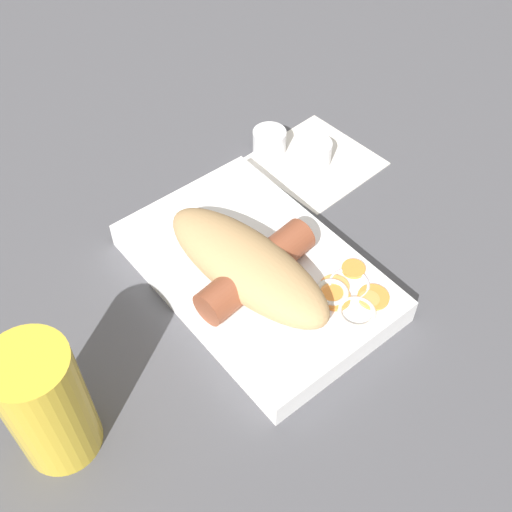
# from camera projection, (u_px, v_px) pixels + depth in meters

# --- Properties ---
(ground_plane) EXTENTS (3.00, 3.00, 0.00)m
(ground_plane) POSITION_uv_depth(u_px,v_px,m) (256.00, 281.00, 0.67)
(ground_plane) COLOR #4C4C51
(food_tray) EXTENTS (0.28, 0.18, 0.03)m
(food_tray) POSITION_uv_depth(u_px,v_px,m) (256.00, 272.00, 0.66)
(food_tray) COLOR white
(food_tray) RESTS_ON ground_plane
(bread_roll) EXTENTS (0.21, 0.10, 0.05)m
(bread_roll) POSITION_uv_depth(u_px,v_px,m) (247.00, 265.00, 0.62)
(bread_roll) COLOR tan
(bread_roll) RESTS_ON food_tray
(sausage) EXTENTS (0.17, 0.14, 0.04)m
(sausage) POSITION_uv_depth(u_px,v_px,m) (256.00, 270.00, 0.62)
(sausage) COLOR brown
(sausage) RESTS_ON food_tray
(pickled_veggies) EXTENTS (0.08, 0.07, 0.01)m
(pickled_veggies) POSITION_uv_depth(u_px,v_px,m) (348.00, 294.00, 0.62)
(pickled_veggies) COLOR #F99E4C
(pickled_veggies) RESTS_ON food_tray
(napkin) EXTENTS (0.14, 0.14, 0.00)m
(napkin) POSITION_uv_depth(u_px,v_px,m) (316.00, 161.00, 0.79)
(napkin) COLOR white
(napkin) RESTS_ON ground_plane
(condiment_cup_near) EXTENTS (0.04, 0.04, 0.03)m
(condiment_cup_near) POSITION_uv_depth(u_px,v_px,m) (314.00, 154.00, 0.78)
(condiment_cup_near) COLOR white
(condiment_cup_near) RESTS_ON ground_plane
(condiment_cup_far) EXTENTS (0.04, 0.04, 0.03)m
(condiment_cup_far) POSITION_uv_depth(u_px,v_px,m) (269.00, 143.00, 0.80)
(condiment_cup_far) COLOR white
(condiment_cup_far) RESTS_ON ground_plane
(drink_glass) EXTENTS (0.07, 0.07, 0.13)m
(drink_glass) POSITION_uv_depth(u_px,v_px,m) (47.00, 404.00, 0.51)
(drink_glass) COLOR gold
(drink_glass) RESTS_ON ground_plane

